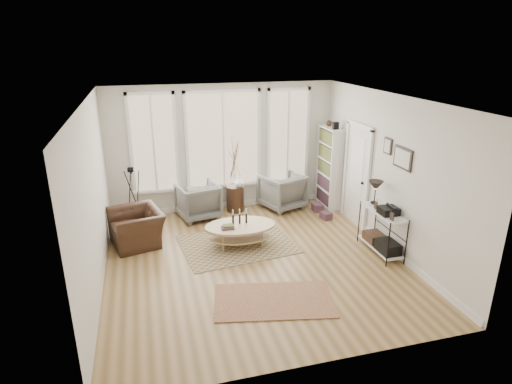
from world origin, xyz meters
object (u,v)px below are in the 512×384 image
object	(u,v)px
armchair_left	(198,201)
side_table	(235,177)
low_shelf	(382,227)
armchair_right	(282,191)
accent_chair	(137,227)
bookcase	(329,167)
coffee_table	(240,229)

from	to	relation	value
armchair_left	side_table	size ratio (longest dim) A/B	0.51
low_shelf	armchair_right	size ratio (longest dim) A/B	1.43
armchair_left	accent_chair	xyz separation A→B (m)	(-1.33, -0.99, -0.06)
armchair_left	armchair_right	size ratio (longest dim) A/B	0.96
accent_chair	armchair_right	bearing A→B (deg)	93.66
bookcase	side_table	bearing A→B (deg)	174.42
armchair_right	bookcase	bearing A→B (deg)	153.88
bookcase	armchair_left	distance (m)	3.18
bookcase	low_shelf	distance (m)	2.56
coffee_table	armchair_right	world-z (taller)	armchair_right
bookcase	low_shelf	xyz separation A→B (m)	(-0.06, -2.52, -0.44)
armchair_right	side_table	distance (m)	1.19
bookcase	coffee_table	distance (m)	3.04
armchair_right	accent_chair	distance (m)	3.50
side_table	accent_chair	size ratio (longest dim) A/B	1.62
bookcase	coffee_table	xyz separation A→B (m)	(-2.54, -1.56, -0.62)
low_shelf	side_table	distance (m)	3.52
armchair_left	armchair_right	bearing A→B (deg)	169.75
accent_chair	low_shelf	bearing A→B (deg)	56.30
coffee_table	low_shelf	bearing A→B (deg)	-21.10
low_shelf	coffee_table	world-z (taller)	low_shelf
armchair_right	accent_chair	bearing A→B (deg)	-2.36
bookcase	armchair_left	world-z (taller)	bookcase
bookcase	accent_chair	distance (m)	4.60
armchair_right	side_table	world-z (taller)	side_table
bookcase	coffee_table	world-z (taller)	bookcase
low_shelf	side_table	size ratio (longest dim) A/B	0.77
coffee_table	armchair_right	xyz separation A→B (m)	(1.41, 1.68, 0.08)
bookcase	armchair_right	distance (m)	1.26
bookcase	accent_chair	xyz separation A→B (m)	(-4.46, -0.94, -0.61)
armchair_right	accent_chair	size ratio (longest dim) A/B	0.87
coffee_table	side_table	distance (m)	1.87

